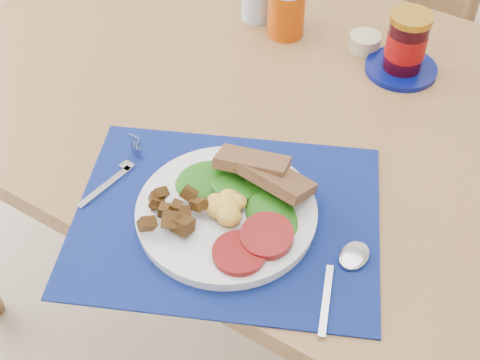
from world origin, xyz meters
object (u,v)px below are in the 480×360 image
(juice_glass, at_px, (286,11))
(chair_far, at_px, (405,18))
(jam_on_saucer, at_px, (405,47))
(breakfast_plate, at_px, (222,209))

(juice_glass, bearing_deg, chair_far, 77.87)
(jam_on_saucer, bearing_deg, breakfast_plate, -99.63)
(chair_far, distance_m, juice_glass, 0.55)
(breakfast_plate, relative_size, jam_on_saucer, 1.98)
(breakfast_plate, height_order, jam_on_saucer, jam_on_saucer)
(chair_far, height_order, breakfast_plate, chair_far)
(breakfast_plate, height_order, juice_glass, juice_glass)
(chair_far, distance_m, jam_on_saucer, 0.56)
(breakfast_plate, bearing_deg, chair_far, 86.23)
(chair_far, height_order, juice_glass, chair_far)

